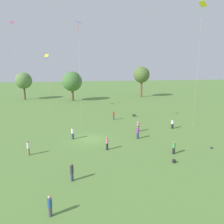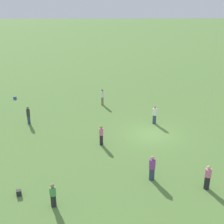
{
  "view_description": "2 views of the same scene",
  "coord_description": "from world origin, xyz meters",
  "px_view_note": "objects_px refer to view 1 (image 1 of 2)",
  "views": [
    {
      "loc": [
        -2.24,
        -31.51,
        11.03
      ],
      "look_at": [
        3.07,
        -1.88,
        4.51
      ],
      "focal_mm": 35.0,
      "sensor_mm": 36.0,
      "label": 1
    },
    {
      "loc": [
        25.81,
        -4.06,
        12.51
      ],
      "look_at": [
        5.84,
        -3.73,
        4.58
      ],
      "focal_mm": 50.0,
      "sensor_mm": 36.0,
      "label": 2
    }
  ],
  "objects_px": {
    "person_4": "(174,148)",
    "person_5": "(138,133)",
    "person_0": "(172,124)",
    "person_7": "(73,133)",
    "person_3": "(72,172)",
    "person_9": "(50,206)",
    "dog_1": "(134,115)",
    "picnic_bag_2": "(174,161)",
    "person_2": "(138,126)",
    "kite_2": "(47,58)",
    "person_8": "(114,115)",
    "kite_1": "(202,10)",
    "person_1": "(28,148)",
    "person_6": "(107,143)",
    "kite_3": "(78,30)",
    "kite_0": "(13,30)",
    "picnic_bag_0": "(212,148)"
  },
  "relations": [
    {
      "from": "dog_1",
      "to": "picnic_bag_2",
      "type": "relative_size",
      "value": 2.01
    },
    {
      "from": "kite_3",
      "to": "kite_1",
      "type": "bearing_deg",
      "value": -10.17
    },
    {
      "from": "person_0",
      "to": "person_5",
      "type": "bearing_deg",
      "value": -84.17
    },
    {
      "from": "person_9",
      "to": "kite_1",
      "type": "relative_size",
      "value": 0.08
    },
    {
      "from": "kite_0",
      "to": "person_0",
      "type": "bearing_deg",
      "value": -17.03
    },
    {
      "from": "person_2",
      "to": "picnic_bag_2",
      "type": "xyz_separation_m",
      "value": [
        0.55,
        -12.39,
        -0.67
      ]
    },
    {
      "from": "person_1",
      "to": "person_6",
      "type": "height_order",
      "value": "person_1"
    },
    {
      "from": "person_3",
      "to": "person_8",
      "type": "distance_m",
      "value": 24.53
    },
    {
      "from": "person_4",
      "to": "person_0",
      "type": "bearing_deg",
      "value": -153.38
    },
    {
      "from": "person_5",
      "to": "person_8",
      "type": "relative_size",
      "value": 1.05
    },
    {
      "from": "picnic_bag_2",
      "to": "person_4",
      "type": "bearing_deg",
      "value": 65.42
    },
    {
      "from": "person_1",
      "to": "person_3",
      "type": "xyz_separation_m",
      "value": [
        5.32,
        -7.21,
        -0.04
      ]
    },
    {
      "from": "person_2",
      "to": "kite_3",
      "type": "bearing_deg",
      "value": 66.88
    },
    {
      "from": "person_6",
      "to": "person_5",
      "type": "bearing_deg",
      "value": 148.45
    },
    {
      "from": "person_0",
      "to": "person_7",
      "type": "height_order",
      "value": "person_7"
    },
    {
      "from": "kite_1",
      "to": "dog_1",
      "type": "distance_m",
      "value": 23.11
    },
    {
      "from": "person_0",
      "to": "person_3",
      "type": "distance_m",
      "value": 23.01
    },
    {
      "from": "person_4",
      "to": "person_5",
      "type": "xyz_separation_m",
      "value": [
        -2.8,
        6.42,
        0.12
      ]
    },
    {
      "from": "picnic_bag_0",
      "to": "person_9",
      "type": "bearing_deg",
      "value": -153.47
    },
    {
      "from": "person_2",
      "to": "dog_1",
      "type": "bearing_deg",
      "value": -19.14
    },
    {
      "from": "person_7",
      "to": "kite_3",
      "type": "relative_size",
      "value": 0.1
    },
    {
      "from": "person_2",
      "to": "person_7",
      "type": "distance_m",
      "value": 11.06
    },
    {
      "from": "person_7",
      "to": "person_9",
      "type": "distance_m",
      "value": 17.37
    },
    {
      "from": "kite_1",
      "to": "person_9",
      "type": "bearing_deg",
      "value": 157.62
    },
    {
      "from": "kite_1",
      "to": "person_5",
      "type": "bearing_deg",
      "value": 136.22
    },
    {
      "from": "person_3",
      "to": "person_7",
      "type": "bearing_deg",
      "value": -155.68
    },
    {
      "from": "person_2",
      "to": "picnic_bag_2",
      "type": "relative_size",
      "value": 4.49
    },
    {
      "from": "person_8",
      "to": "person_9",
      "type": "distance_m",
      "value": 29.64
    },
    {
      "from": "person_5",
      "to": "person_6",
      "type": "relative_size",
      "value": 1.05
    },
    {
      "from": "person_1",
      "to": "person_9",
      "type": "bearing_deg",
      "value": 163.2
    },
    {
      "from": "kite_0",
      "to": "person_2",
      "type": "bearing_deg",
      "value": -24.6
    },
    {
      "from": "person_2",
      "to": "kite_3",
      "type": "height_order",
      "value": "kite_3"
    },
    {
      "from": "person_3",
      "to": "kite_2",
      "type": "xyz_separation_m",
      "value": [
        -5.36,
        34.65,
        11.62
      ]
    },
    {
      "from": "picnic_bag_2",
      "to": "person_5",
      "type": "bearing_deg",
      "value": 100.79
    },
    {
      "from": "person_6",
      "to": "picnic_bag_2",
      "type": "bearing_deg",
      "value": 77.14
    },
    {
      "from": "person_8",
      "to": "person_2",
      "type": "bearing_deg",
      "value": -150.02
    },
    {
      "from": "person_4",
      "to": "person_7",
      "type": "xyz_separation_m",
      "value": [
        -12.54,
        8.0,
        0.12
      ]
    },
    {
      "from": "person_0",
      "to": "kite_3",
      "type": "distance_m",
      "value": 22.35
    },
    {
      "from": "person_9",
      "to": "kite_0",
      "type": "height_order",
      "value": "kite_0"
    },
    {
      "from": "person_0",
      "to": "kite_3",
      "type": "height_order",
      "value": "kite_3"
    },
    {
      "from": "kite_0",
      "to": "kite_1",
      "type": "bearing_deg",
      "value": -14.13
    },
    {
      "from": "person_4",
      "to": "kite_1",
      "type": "relative_size",
      "value": 0.08
    },
    {
      "from": "person_7",
      "to": "person_8",
      "type": "distance_m",
      "value": 13.47
    },
    {
      "from": "person_3",
      "to": "kite_2",
      "type": "distance_m",
      "value": 36.94
    },
    {
      "from": "picnic_bag_2",
      "to": "person_7",
      "type": "bearing_deg",
      "value": 137.62
    },
    {
      "from": "person_8",
      "to": "kite_0",
      "type": "bearing_deg",
      "value": 77.97
    },
    {
      "from": "person_0",
      "to": "kite_1",
      "type": "relative_size",
      "value": 0.08
    },
    {
      "from": "person_2",
      "to": "kite_2",
      "type": "xyz_separation_m",
      "value": [
        -16.35,
        20.27,
        11.67
      ]
    },
    {
      "from": "person_4",
      "to": "kite_3",
      "type": "bearing_deg",
      "value": -87.85
    },
    {
      "from": "person_3",
      "to": "dog_1",
      "type": "distance_m",
      "value": 28.09
    }
  ]
}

